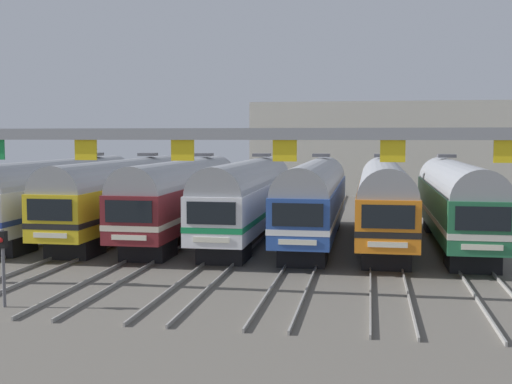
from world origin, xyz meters
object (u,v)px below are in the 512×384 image
(commuter_train_silver, at_px, (60,193))
(catenary_gantry, at_px, (183,156))
(commuter_train_blue, at_px, (315,197))
(commuter_train_yellow, at_px, (121,194))
(yard_signal_mast, at_px, (3,253))
(commuter_train_maroon, at_px, (183,195))
(commuter_train_green, at_px, (456,199))
(commuter_train_orange, at_px, (384,198))
(commuter_train_white, at_px, (248,196))

(commuter_train_silver, relative_size, catenary_gantry, 0.63)
(commuter_train_silver, height_order, commuter_train_blue, same)
(commuter_train_yellow, height_order, yard_signal_mast, commuter_train_yellow)
(commuter_train_yellow, height_order, commuter_train_maroon, same)
(catenary_gantry, xyz_separation_m, yard_signal_mast, (-5.90, -2.85, -3.44))
(commuter_train_green, bearing_deg, commuter_train_yellow, 180.00)
(commuter_train_maroon, relative_size, commuter_train_green, 1.00)
(commuter_train_orange, xyz_separation_m, catenary_gantry, (-7.87, -13.50, 2.73))
(catenary_gantry, distance_m, yard_signal_mast, 7.40)
(commuter_train_orange, bearing_deg, yard_signal_mast, -130.11)
(catenary_gantry, bearing_deg, commuter_train_green, 48.83)
(catenary_gantry, bearing_deg, commuter_train_silver, 131.17)
(commuter_train_maroon, distance_m, catenary_gantry, 14.32)
(commuter_train_yellow, height_order, commuter_train_blue, same)
(commuter_train_white, height_order, commuter_train_orange, same)
(commuter_train_blue, distance_m, commuter_train_green, 7.87)
(commuter_train_green, bearing_deg, commuter_train_orange, 180.00)
(commuter_train_yellow, height_order, commuter_train_green, same)
(commuter_train_silver, xyz_separation_m, commuter_train_yellow, (3.93, 0.00, 0.00))
(commuter_train_green, xyz_separation_m, yard_signal_mast, (-17.71, -16.35, -0.72))
(commuter_train_maroon, relative_size, commuter_train_blue, 1.00)
(commuter_train_blue, bearing_deg, commuter_train_white, 180.00)
(commuter_train_orange, distance_m, commuter_train_green, 3.93)
(commuter_train_blue, relative_size, yard_signal_mast, 6.41)
(commuter_train_silver, distance_m, commuter_train_orange, 19.67)
(commuter_train_white, height_order, commuter_train_green, same)
(commuter_train_yellow, distance_m, catenary_gantry, 15.86)
(commuter_train_silver, xyz_separation_m, commuter_train_green, (23.61, 0.00, 0.00))
(commuter_train_green, bearing_deg, yard_signal_mast, -137.28)
(commuter_train_silver, bearing_deg, yard_signal_mast, -70.15)
(commuter_train_yellow, bearing_deg, commuter_train_maroon, 0.00)
(commuter_train_maroon, bearing_deg, commuter_train_green, 0.00)
(commuter_train_white, relative_size, yard_signal_mast, 6.41)
(commuter_train_white, distance_m, catenary_gantry, 13.77)
(commuter_train_white, height_order, catenary_gantry, catenary_gantry)
(commuter_train_yellow, bearing_deg, yard_signal_mast, -83.14)
(commuter_train_white, height_order, yard_signal_mast, commuter_train_white)
(commuter_train_blue, distance_m, catenary_gantry, 14.32)
(commuter_train_silver, xyz_separation_m, commuter_train_maroon, (7.87, 0.00, 0.00))
(commuter_train_silver, relative_size, commuter_train_white, 1.00)
(yard_signal_mast, bearing_deg, commuter_train_orange, 49.89)
(commuter_train_yellow, relative_size, commuter_train_blue, 1.00)
(commuter_train_silver, distance_m, commuter_train_maroon, 7.87)
(commuter_train_blue, xyz_separation_m, catenary_gantry, (-3.93, -13.50, 2.73))
(commuter_train_silver, distance_m, commuter_train_green, 23.61)
(commuter_train_maroon, height_order, yard_signal_mast, commuter_train_maroon)
(commuter_train_yellow, distance_m, commuter_train_blue, 11.80)
(commuter_train_blue, height_order, commuter_train_green, same)
(commuter_train_yellow, height_order, commuter_train_white, same)
(commuter_train_silver, height_order, catenary_gantry, catenary_gantry)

